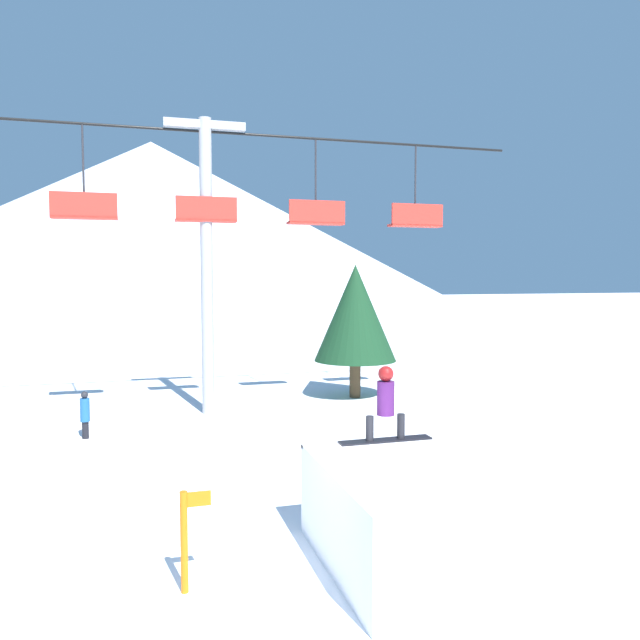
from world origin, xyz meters
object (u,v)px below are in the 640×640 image
at_px(distant_skier, 85,413).
at_px(pine_tree_near, 355,313).
at_px(trail_marker, 185,538).
at_px(snow_ramp, 410,516).
at_px(snowboarder, 386,404).

bearing_deg(distant_skier, pine_tree_near, 20.20).
relative_size(pine_tree_near, trail_marker, 3.32).
distance_m(snow_ramp, pine_tree_near, 12.64).
height_order(trail_marker, distant_skier, trail_marker).
relative_size(pine_tree_near, distant_skier, 3.72).
xyz_separation_m(pine_tree_near, trail_marker, (-6.63, -11.84, -2.17)).
relative_size(snowboarder, trail_marker, 1.16).
distance_m(snow_ramp, trail_marker, 3.19).
distance_m(snowboarder, distant_skier, 9.23).
xyz_separation_m(snowboarder, distant_skier, (-5.26, 7.45, -1.42)).
height_order(snowboarder, pine_tree_near, pine_tree_near).
height_order(snow_ramp, pine_tree_near, pine_tree_near).
bearing_deg(pine_tree_near, snow_ramp, -106.03).
bearing_deg(snowboarder, pine_tree_near, 72.89).
relative_size(snow_ramp, distant_skier, 2.62).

